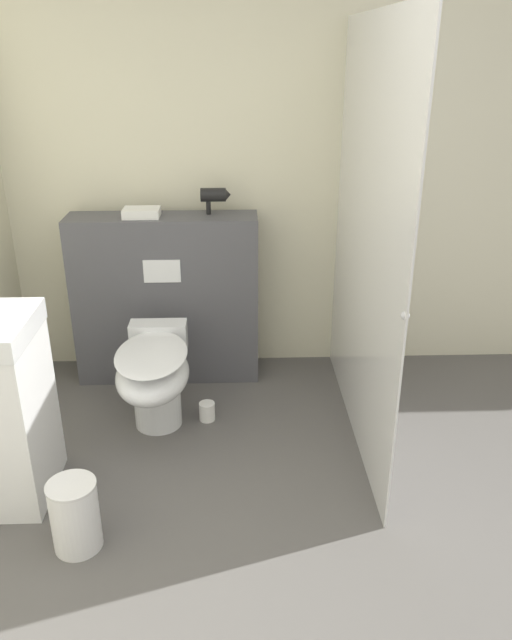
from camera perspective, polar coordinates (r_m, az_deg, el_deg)
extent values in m
cube|color=beige|center=(3.97, -2.98, 12.90)|extent=(8.00, 0.06, 2.50)
cube|color=#4C4C51|center=(3.97, -8.18, 1.90)|extent=(1.15, 0.27, 1.07)
cube|color=white|center=(3.76, -8.59, 4.43)|extent=(0.22, 0.01, 0.14)
cube|color=silver|center=(3.23, 9.94, 6.85)|extent=(0.01, 1.69, 2.15)
sphere|color=#B2B2B7|center=(2.50, 13.48, 0.39)|extent=(0.04, 0.04, 0.04)
cylinder|color=white|center=(3.60, -9.02, -6.91)|extent=(0.27, 0.27, 0.36)
ellipsoid|color=white|center=(3.41, -9.42, -4.89)|extent=(0.39, 0.59, 0.22)
ellipsoid|color=white|center=(3.36, -9.56, -3.08)|extent=(0.38, 0.58, 0.02)
cube|color=white|center=(3.68, -8.89, -1.50)|extent=(0.33, 0.13, 0.18)
cylinder|color=black|center=(3.79, -3.94, 11.35)|extent=(0.15, 0.08, 0.08)
cone|color=black|center=(3.79, -2.55, 11.38)|extent=(0.03, 0.07, 0.07)
cylinder|color=black|center=(3.81, -4.37, 10.43)|extent=(0.03, 0.03, 0.11)
cube|color=white|center=(3.80, -10.42, 9.63)|extent=(0.21, 0.16, 0.05)
cylinder|color=white|center=(3.66, -4.49, -8.32)|extent=(0.09, 0.09, 0.11)
cylinder|color=silver|center=(2.89, -16.20, -16.87)|extent=(0.21, 0.21, 0.32)
cylinder|color=silver|center=(2.79, -16.59, -14.31)|extent=(0.21, 0.21, 0.01)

